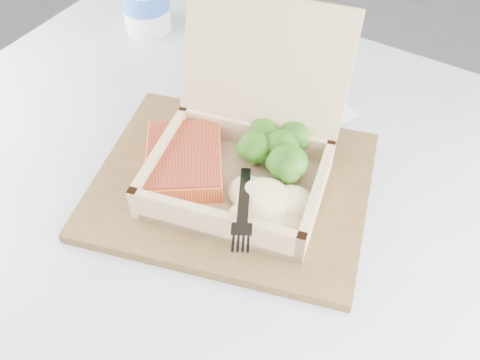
% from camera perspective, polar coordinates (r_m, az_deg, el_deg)
% --- Properties ---
extents(floor, '(4.00, 4.00, 0.00)m').
position_cam_1_polar(floor, '(1.80, -15.37, 2.50)').
color(floor, gray).
rests_on(floor, ground).
extents(cafe_table, '(0.99, 0.99, 0.75)m').
position_cam_1_polar(cafe_table, '(0.78, -4.41, -11.96)').
color(cafe_table, black).
rests_on(cafe_table, floor).
extents(serving_tray, '(0.34, 0.29, 0.01)m').
position_cam_1_polar(serving_tray, '(0.63, -0.88, -0.51)').
color(serving_tray, brown).
rests_on(serving_tray, cafe_table).
extents(takeout_container, '(0.21, 0.22, 0.18)m').
position_cam_1_polar(takeout_container, '(0.61, 0.62, 3.96)').
color(takeout_container, tan).
rests_on(takeout_container, serving_tray).
extents(salmon_fillet, '(0.13, 0.14, 0.02)m').
position_cam_1_polar(salmon_fillet, '(0.62, -5.99, 2.10)').
color(salmon_fillet, orange).
rests_on(salmon_fillet, takeout_container).
extents(broccoli_pile, '(0.11, 0.11, 0.04)m').
position_cam_1_polar(broccoli_pile, '(0.62, 4.33, 3.13)').
color(broccoli_pile, '#3C7E1C').
rests_on(broccoli_pile, takeout_container).
extents(mashed_potatoes, '(0.10, 0.09, 0.03)m').
position_cam_1_polar(mashed_potatoes, '(0.57, 2.59, -2.22)').
color(mashed_potatoes, beige).
rests_on(mashed_potatoes, takeout_container).
extents(plastic_fork, '(0.06, 0.14, 0.03)m').
position_cam_1_polar(plastic_fork, '(0.57, 0.54, -0.13)').
color(plastic_fork, black).
rests_on(plastic_fork, mashed_potatoes).
extents(receipt, '(0.14, 0.15, 0.00)m').
position_cam_1_polar(receipt, '(0.73, 6.89, 6.64)').
color(receipt, silver).
rests_on(receipt, cafe_table).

